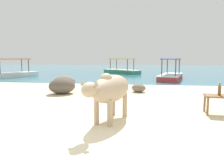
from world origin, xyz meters
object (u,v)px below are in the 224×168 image
(cow, at_px, (111,89))
(boat_white, at_px, (12,73))
(low_bench_table, at_px, (223,99))
(bottle, at_px, (219,90))
(boat_green, at_px, (122,70))
(boat_red, at_px, (171,75))

(cow, bearing_deg, boat_white, -120.93)
(low_bench_table, xyz_separation_m, bottle, (-0.08, -0.00, 0.19))
(cow, bearing_deg, boat_green, -158.55)
(boat_red, bearing_deg, low_bench_table, 15.06)
(cow, xyz_separation_m, boat_red, (2.43, 9.13, -0.40))
(low_bench_table, height_order, boat_green, boat_green)
(cow, relative_size, bottle, 6.00)
(bottle, relative_size, boat_white, 0.08)
(cow, relative_size, boat_red, 0.46)
(bottle, bearing_deg, cow, -160.31)
(low_bench_table, bearing_deg, boat_green, 110.87)
(boat_green, distance_m, boat_white, 8.72)
(low_bench_table, xyz_separation_m, boat_red, (-0.02, 8.27, -0.12))
(boat_white, bearing_deg, low_bench_table, 74.46)
(boat_red, bearing_deg, boat_white, -75.21)
(cow, distance_m, boat_white, 12.34)
(cow, xyz_separation_m, bottle, (2.37, 0.85, -0.10))
(boat_white, bearing_deg, bottle, 74.24)
(boat_red, distance_m, boat_green, 6.12)
(cow, bearing_deg, bottle, 126.64)
(boat_red, height_order, boat_green, same)
(boat_green, bearing_deg, bottle, -34.72)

